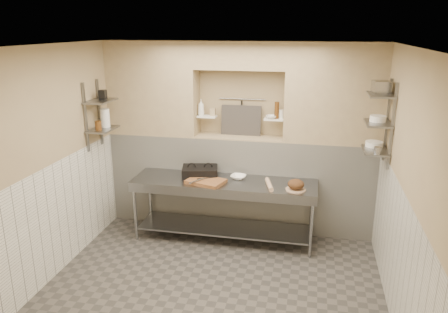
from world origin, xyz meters
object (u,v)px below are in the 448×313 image
(prep_table, at_px, (224,198))
(rolling_pin, at_px, (269,184))
(bottle_soap, at_px, (201,107))
(panini_press, at_px, (200,172))
(bowl_alcove, at_px, (271,117))
(mixing_bowl, at_px, (238,177))
(cutting_board, at_px, (206,181))
(jug_left, at_px, (105,118))
(bread_loaf, at_px, (296,184))

(prep_table, xyz_separation_m, rolling_pin, (0.65, -0.09, 0.29))
(bottle_soap, bearing_deg, panini_press, -79.12)
(rolling_pin, distance_m, bowl_alcove, 1.03)
(mixing_bowl, bearing_deg, bottle_soap, 147.02)
(bowl_alcove, bearing_deg, bottle_soap, 178.93)
(cutting_board, bearing_deg, bowl_alcove, 39.01)
(rolling_pin, bearing_deg, bowl_alcove, 95.77)
(mixing_bowl, distance_m, rolling_pin, 0.52)
(mixing_bowl, distance_m, jug_left, 2.07)
(rolling_pin, xyz_separation_m, jug_left, (-2.36, 0.05, 0.81))
(cutting_board, xyz_separation_m, jug_left, (-1.49, 0.07, 0.82))
(bottle_soap, xyz_separation_m, jug_left, (-1.25, -0.60, -0.09))
(panini_press, bearing_deg, jug_left, 175.22)
(bread_loaf, bearing_deg, bottle_soap, 154.36)
(panini_press, relative_size, mixing_bowl, 2.67)
(bread_loaf, distance_m, bowl_alcove, 1.10)
(prep_table, bearing_deg, jug_left, -178.64)
(prep_table, height_order, mixing_bowl, mixing_bowl)
(panini_press, xyz_separation_m, bowl_alcove, (0.97, 0.40, 0.77))
(mixing_bowl, relative_size, bread_loaf, 0.97)
(rolling_pin, height_order, bread_loaf, bread_loaf)
(panini_press, relative_size, cutting_board, 1.14)
(mixing_bowl, distance_m, bottle_soap, 1.19)
(cutting_board, distance_m, bowl_alcove, 1.33)
(mixing_bowl, bearing_deg, bread_loaf, -19.19)
(prep_table, bearing_deg, bread_loaf, -8.04)
(bowl_alcove, bearing_deg, prep_table, -137.05)
(cutting_board, bearing_deg, bottle_soap, 108.92)
(mixing_bowl, xyz_separation_m, bottle_soap, (-0.65, 0.42, 0.91))
(prep_table, distance_m, bowl_alcove, 1.35)
(cutting_board, relative_size, jug_left, 1.94)
(rolling_pin, distance_m, bread_loaf, 0.37)
(rolling_pin, height_order, jug_left, jug_left)
(cutting_board, xyz_separation_m, bottle_soap, (-0.23, 0.68, 0.91))
(prep_table, bearing_deg, bowl_alcove, 42.95)
(rolling_pin, bearing_deg, prep_table, 172.21)
(mixing_bowl, xyz_separation_m, jug_left, (-1.90, -0.19, 0.82))
(rolling_pin, bearing_deg, panini_press, 167.30)
(prep_table, height_order, jug_left, jug_left)
(mixing_bowl, height_order, bottle_soap, bottle_soap)
(mixing_bowl, relative_size, bottle_soap, 0.89)
(bowl_alcove, distance_m, jug_left, 2.37)
(panini_press, relative_size, bottle_soap, 2.37)
(panini_press, distance_m, bread_loaf, 1.42)
(cutting_board, xyz_separation_m, rolling_pin, (0.88, 0.03, 0.01))
(cutting_board, distance_m, bottle_soap, 1.16)
(panini_press, xyz_separation_m, mixing_bowl, (0.56, 0.00, -0.04))
(bread_loaf, bearing_deg, panini_press, 168.38)
(panini_press, height_order, bread_loaf, bread_loaf)
(cutting_board, xyz_separation_m, bowl_alcove, (0.81, 0.66, 0.81))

